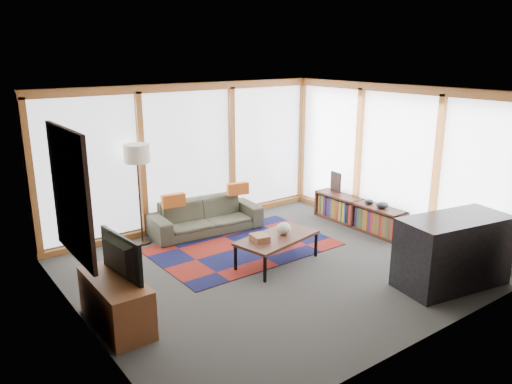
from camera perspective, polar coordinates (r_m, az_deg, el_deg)
ground at (r=7.54m, az=1.82°, el=-8.75°), size 5.50×5.50×0.00m
room_envelope at (r=7.77m, az=2.24°, el=3.98°), size 5.52×5.02×2.62m
rug at (r=8.31m, az=-1.47°, el=-6.29°), size 2.93×1.90×0.01m
sofa at (r=8.95m, az=-5.79°, el=-2.79°), size 2.04×0.95×0.58m
pillow_left at (r=8.57m, az=-9.41°, el=-0.96°), size 0.41×0.17×0.22m
pillow_right at (r=9.18m, az=-2.08°, el=0.37°), size 0.42×0.21×0.22m
floor_lamp at (r=8.45m, az=-13.18°, el=-0.32°), size 0.43×0.43×1.69m
coffee_table at (r=7.64m, az=2.42°, el=-6.63°), size 1.41×0.91×0.44m
book_stack at (r=7.37m, az=0.42°, el=-5.26°), size 0.26×0.30×0.09m
vase at (r=7.62m, az=3.18°, el=-4.19°), size 0.24×0.24×0.19m
bookshelf at (r=9.37m, az=11.59°, el=-2.44°), size 0.36×1.97×0.49m
bowl_a at (r=8.95m, az=14.24°, el=-1.46°), size 0.23×0.23×0.11m
bowl_b at (r=9.15m, az=12.80°, el=-1.08°), size 0.20×0.20×0.08m
shelf_picture at (r=9.80m, az=9.10°, el=1.16°), size 0.08×0.29×0.38m
tv_console at (r=6.21m, az=-15.71°, el=-12.03°), size 0.50×1.19×0.59m
television at (r=6.00m, az=-15.90°, el=-7.19°), size 0.21×0.89×0.51m
bar_counter at (r=7.39m, az=21.57°, el=-6.33°), size 1.65×0.98×0.98m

